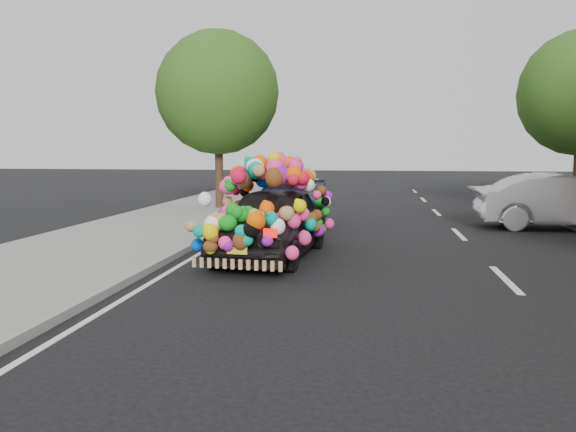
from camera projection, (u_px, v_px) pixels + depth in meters
The scene contains 8 objects.
ground at pixel (286, 272), 9.63m from camera, with size 100.00×100.00×0.00m, color black.
sidewalk at pixel (54, 262), 10.25m from camera, with size 4.00×60.00×0.12m, color gray.
kerb at pixel (156, 265), 9.96m from camera, with size 0.15×60.00×0.13m, color gray.
lane_markings at pixel (505, 279), 9.10m from camera, with size 6.00×50.00×0.01m, color silver, non-canonical shape.
tree_near_sidewalk at pixel (218, 93), 19.05m from camera, with size 4.20×4.20×6.13m.
plush_art_car at pixel (271, 204), 10.97m from camera, with size 2.39×4.43×2.03m.
navy_sedan at pixel (286, 206), 14.74m from camera, with size 1.76×4.33×1.26m, color black.
silver_hatchback at pixel (564, 202), 14.85m from camera, with size 1.56×4.48×1.48m, color #B6B8BD.
Camera 1 is at (1.43, -9.34, 2.08)m, focal length 35.00 mm.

